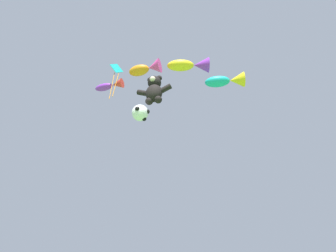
{
  "coord_description": "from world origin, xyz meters",
  "views": [
    {
      "loc": [
        2.4,
        -3.16,
        1.68
      ],
      "look_at": [
        0.16,
        5.38,
        8.48
      ],
      "focal_mm": 28.0,
      "sensor_mm": 36.0,
      "label": 1
    }
  ],
  "objects_px": {
    "soccer_ball_kite": "(140,113)",
    "fish_kite_violet": "(111,86)",
    "diamond_kite": "(116,73)",
    "fish_kite_teal": "(227,81)",
    "fish_kite_goldfin": "(191,65)",
    "teddy_bear_kite": "(154,90)",
    "fish_kite_tangerine": "(147,69)"
  },
  "relations": [
    {
      "from": "soccer_ball_kite",
      "to": "fish_kite_teal",
      "type": "height_order",
      "value": "fish_kite_teal"
    },
    {
      "from": "soccer_ball_kite",
      "to": "diamond_kite",
      "type": "bearing_deg",
      "value": 159.46
    },
    {
      "from": "fish_kite_teal",
      "to": "fish_kite_goldfin",
      "type": "bearing_deg",
      "value": -160.21
    },
    {
      "from": "fish_kite_tangerine",
      "to": "diamond_kite",
      "type": "bearing_deg",
      "value": -162.06
    },
    {
      "from": "fish_kite_tangerine",
      "to": "diamond_kite",
      "type": "relative_size",
      "value": 0.69
    },
    {
      "from": "soccer_ball_kite",
      "to": "diamond_kite",
      "type": "xyz_separation_m",
      "value": [
        -1.95,
        0.73,
        3.87
      ]
    },
    {
      "from": "fish_kite_goldfin",
      "to": "fish_kite_violet",
      "type": "relative_size",
      "value": 1.47
    },
    {
      "from": "fish_kite_teal",
      "to": "fish_kite_goldfin",
      "type": "xyz_separation_m",
      "value": [
        -1.82,
        -0.65,
        1.09
      ]
    },
    {
      "from": "teddy_bear_kite",
      "to": "fish_kite_violet",
      "type": "height_order",
      "value": "fish_kite_violet"
    },
    {
      "from": "teddy_bear_kite",
      "to": "fish_kite_tangerine",
      "type": "distance_m",
      "value": 3.49
    },
    {
      "from": "fish_kite_teal",
      "to": "fish_kite_goldfin",
      "type": "relative_size",
      "value": 0.89
    },
    {
      "from": "soccer_ball_kite",
      "to": "teddy_bear_kite",
      "type": "bearing_deg",
      "value": 1.55
    },
    {
      "from": "fish_kite_goldfin",
      "to": "fish_kite_violet",
      "type": "xyz_separation_m",
      "value": [
        -4.5,
        -0.56,
        -1.02
      ]
    },
    {
      "from": "soccer_ball_kite",
      "to": "fish_kite_violet",
      "type": "bearing_deg",
      "value": 153.41
    },
    {
      "from": "soccer_ball_kite",
      "to": "fish_kite_teal",
      "type": "distance_m",
      "value": 5.74
    },
    {
      "from": "fish_kite_teal",
      "to": "fish_kite_goldfin",
      "type": "distance_m",
      "value": 2.22
    },
    {
      "from": "teddy_bear_kite",
      "to": "soccer_ball_kite",
      "type": "height_order",
      "value": "teddy_bear_kite"
    },
    {
      "from": "teddy_bear_kite",
      "to": "fish_kite_violet",
      "type": "bearing_deg",
      "value": 158.16
    },
    {
      "from": "teddy_bear_kite",
      "to": "fish_kite_goldfin",
      "type": "height_order",
      "value": "fish_kite_goldfin"
    },
    {
      "from": "fish_kite_teal",
      "to": "soccer_ball_kite",
      "type": "bearing_deg",
      "value": -148.15
    },
    {
      "from": "fish_kite_teal",
      "to": "teddy_bear_kite",
      "type": "bearing_deg",
      "value": -144.19
    },
    {
      "from": "fish_kite_teal",
      "to": "fish_kite_violet",
      "type": "relative_size",
      "value": 1.31
    },
    {
      "from": "teddy_bear_kite",
      "to": "fish_kite_teal",
      "type": "height_order",
      "value": "fish_kite_teal"
    },
    {
      "from": "fish_kite_teal",
      "to": "fish_kite_goldfin",
      "type": "height_order",
      "value": "fish_kite_goldfin"
    },
    {
      "from": "fish_kite_violet",
      "to": "fish_kite_goldfin",
      "type": "bearing_deg",
      "value": 7.05
    },
    {
      "from": "soccer_ball_kite",
      "to": "fish_kite_violet",
      "type": "distance_m",
      "value": 4.44
    },
    {
      "from": "fish_kite_tangerine",
      "to": "diamond_kite",
      "type": "xyz_separation_m",
      "value": [
        -1.59,
        -0.51,
        -0.52
      ]
    },
    {
      "from": "fish_kite_goldfin",
      "to": "fish_kite_violet",
      "type": "height_order",
      "value": "fish_kite_goldfin"
    },
    {
      "from": "soccer_ball_kite",
      "to": "fish_kite_goldfin",
      "type": "relative_size",
      "value": 0.32
    },
    {
      "from": "soccer_ball_kite",
      "to": "fish_kite_violet",
      "type": "xyz_separation_m",
      "value": [
        -2.42,
        1.21,
        3.52
      ]
    },
    {
      "from": "fish_kite_violet",
      "to": "fish_kite_teal",
      "type": "bearing_deg",
      "value": 10.85
    },
    {
      "from": "fish_kite_tangerine",
      "to": "teddy_bear_kite",
      "type": "bearing_deg",
      "value": -53.03
    }
  ]
}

